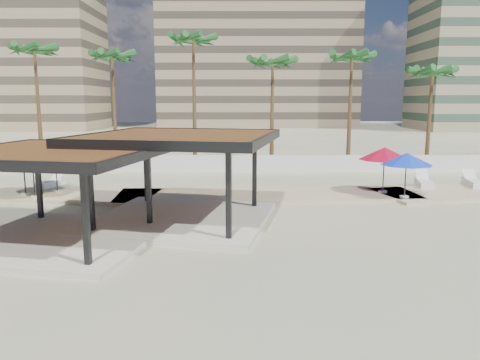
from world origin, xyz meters
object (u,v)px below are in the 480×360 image
object	(u,v)px
pavilion_west	(58,187)
lounger_b	(424,183)
umbrella_a	(22,152)
lounger_d	(473,182)
umbrella_c	(385,154)
lounger_a	(51,183)
pavilion_central	(181,169)

from	to	relation	value
pavilion_west	lounger_b	distance (m)	20.24
umbrella_a	lounger_d	distance (m)	25.23
lounger_b	pavilion_west	bearing A→B (deg)	131.03
umbrella_c	lounger_a	distance (m)	18.93
lounger_a	umbrella_c	bearing A→B (deg)	-80.90
lounger_d	umbrella_a	bearing A→B (deg)	103.75
lounger_b	lounger_d	distance (m)	2.94
pavilion_west	lounger_d	world-z (taller)	pavilion_west
pavilion_central	lounger_b	bearing A→B (deg)	40.82
lounger_a	lounger_d	world-z (taller)	lounger_d
umbrella_a	lounger_a	size ratio (longest dim) A/B	1.68
umbrella_c	lounger_b	world-z (taller)	umbrella_c
lounger_a	lounger_b	size ratio (longest dim) A/B	0.96
umbrella_a	lounger_b	world-z (taller)	umbrella_a
umbrella_c	lounger_b	xyz separation A→B (m)	(3.01, 1.98, -1.92)
pavilion_central	lounger_a	xyz separation A→B (m)	(-8.51, 7.29, -1.88)
pavilion_central	pavilion_west	distance (m)	5.03
umbrella_a	lounger_a	bearing A→B (deg)	83.75
lounger_b	lounger_d	size ratio (longest dim) A/B	1.01
pavilion_west	lounger_d	size ratio (longest dim) A/B	3.46
pavilion_central	pavilion_west	size ratio (longest dim) A/B	1.10
pavilion_central	umbrella_a	xyz separation A→B (m)	(-8.79, 4.69, 0.24)
pavilion_west	lounger_b	size ratio (longest dim) A/B	3.44
pavilion_west	umbrella_a	world-z (taller)	pavilion_west
pavilion_central	umbrella_c	world-z (taller)	pavilion_central
lounger_b	lounger_d	bearing A→B (deg)	-77.16
pavilion_central	lounger_b	world-z (taller)	pavilion_central
pavilion_west	lounger_d	bearing A→B (deg)	38.70
umbrella_a	umbrella_c	bearing A→B (deg)	2.20
pavilion_central	lounger_d	size ratio (longest dim) A/B	3.80
lounger_b	umbrella_c	bearing A→B (deg)	133.37
pavilion_central	lounger_d	distance (m)	17.95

